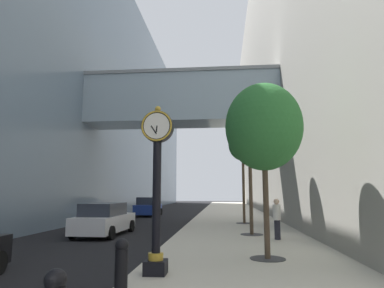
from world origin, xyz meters
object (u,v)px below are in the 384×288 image
(pedestrian_walking, at_px, (277,218))
(car_white_mid, at_px, (104,219))
(street_tree_near, at_px, (264,127))
(street_tree_mid_far, at_px, (243,145))
(bollard_second, at_px, (121,268))
(street_tree_mid_near, at_px, (249,132))
(car_blue_near, at_px, (148,207))
(street_clock, at_px, (157,179))

(pedestrian_walking, bearing_deg, car_white_mid, 168.32)
(street_tree_near, bearing_deg, pedestrian_walking, 77.33)
(street_tree_mid_far, bearing_deg, bollard_second, -101.47)
(street_tree_mid_near, relative_size, street_tree_mid_far, 0.98)
(car_blue_near, height_order, car_white_mid, car_blue_near)
(street_clock, xyz_separation_m, street_tree_mid_far, (3.07, 14.31, 2.83))
(pedestrian_walking, relative_size, car_blue_near, 0.41)
(street_tree_near, bearing_deg, car_blue_near, 112.56)
(street_tree_near, xyz_separation_m, street_tree_mid_far, (0.00, 12.02, 1.06))
(street_tree_mid_near, xyz_separation_m, street_tree_mid_far, (0.00, 6.01, 0.13))
(car_blue_near, relative_size, car_white_mid, 0.90)
(street_tree_near, distance_m, street_tree_mid_far, 12.07)
(street_clock, distance_m, street_tree_near, 4.21)
(street_tree_mid_near, bearing_deg, bollard_second, -107.77)
(street_tree_mid_far, bearing_deg, street_clock, -102.11)
(street_tree_mid_near, xyz_separation_m, car_blue_near, (-8.31, 13.99, -4.40))
(street_clock, bearing_deg, car_white_mid, 117.51)
(bollard_second, bearing_deg, pedestrian_walking, 63.79)
(bollard_second, distance_m, car_blue_near, 24.87)
(street_clock, xyz_separation_m, pedestrian_walking, (4.06, 6.68, -1.45))
(street_tree_mid_near, bearing_deg, car_white_mid, 179.00)
(street_tree_mid_far, bearing_deg, street_tree_near, -90.00)
(car_blue_near, bearing_deg, car_white_mid, -86.48)
(street_tree_mid_near, distance_m, car_blue_near, 16.85)
(bollard_second, height_order, street_tree_near, street_tree_near)
(street_clock, height_order, pedestrian_walking, street_clock)
(street_tree_mid_far, bearing_deg, car_blue_near, 136.18)
(pedestrian_walking, bearing_deg, street_tree_mid_far, 97.38)
(street_clock, height_order, street_tree_mid_far, street_tree_mid_far)
(street_tree_mid_far, relative_size, car_blue_near, 1.51)
(car_blue_near, bearing_deg, street_tree_near, -67.44)
(bollard_second, bearing_deg, street_clock, 83.00)
(car_white_mid, bearing_deg, street_tree_near, -39.48)
(bollard_second, bearing_deg, street_tree_mid_far, 78.53)
(car_blue_near, xyz_separation_m, car_white_mid, (0.85, -13.85, -0.03))
(car_blue_near, bearing_deg, street_clock, -76.77)
(car_blue_near, bearing_deg, street_tree_mid_far, -43.82)
(pedestrian_walking, xyz_separation_m, car_blue_near, (-9.30, 15.60, -0.25))
(street_tree_near, bearing_deg, street_tree_mid_near, 90.00)
(street_clock, distance_m, pedestrian_walking, 7.95)
(car_white_mid, bearing_deg, street_tree_mid_far, 38.26)
(street_clock, xyz_separation_m, street_tree_near, (3.07, 2.28, 1.77))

